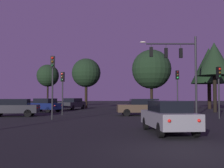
% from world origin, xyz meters
% --- Properties ---
extents(ground_plane, '(168.00, 168.00, 0.00)m').
position_xyz_m(ground_plane, '(0.00, 24.50, 0.00)').
color(ground_plane, black).
rests_on(ground_plane, ground).
extents(traffic_signal_mast_arm, '(5.28, 0.48, 7.34)m').
position_xyz_m(traffic_signal_mast_arm, '(4.69, 16.69, 5.01)').
color(traffic_signal_mast_arm, '#232326').
rests_on(traffic_signal_mast_arm, ground).
extents(traffic_light_corner_left, '(0.36, 0.38, 4.02)m').
position_xyz_m(traffic_light_corner_left, '(-6.18, 17.47, 2.86)').
color(traffic_light_corner_left, '#232326').
rests_on(traffic_light_corner_left, ground).
extents(traffic_light_corner_right, '(0.31, 0.35, 4.34)m').
position_xyz_m(traffic_light_corner_right, '(5.06, 18.62, 3.08)').
color(traffic_light_corner_right, '#232326').
rests_on(traffic_light_corner_right, ground).
extents(traffic_light_median, '(0.30, 0.35, 4.79)m').
position_xyz_m(traffic_light_median, '(-6.23, 12.38, 3.37)').
color(traffic_light_median, '#232326').
rests_on(traffic_light_median, ground).
extents(traffic_light_far_side, '(0.36, 0.39, 4.03)m').
position_xyz_m(traffic_light_far_side, '(6.60, 12.57, 2.87)').
color(traffic_light_far_side, '#232326').
rests_on(traffic_light_far_side, ground).
extents(car_nearside_lane, '(1.93, 4.49, 1.52)m').
position_xyz_m(car_nearside_lane, '(0.57, 4.51, 0.79)').
color(car_nearside_lane, gray).
rests_on(car_nearside_lane, ground).
extents(car_crossing_left, '(4.41, 2.12, 1.52)m').
position_xyz_m(car_crossing_left, '(-10.19, 16.04, 0.80)').
color(car_crossing_left, '#232328').
rests_on(car_crossing_left, ground).
extents(car_crossing_right, '(4.67, 1.76, 1.52)m').
position_xyz_m(car_crossing_right, '(1.25, 16.58, 0.80)').
color(car_crossing_right, '#473828').
rests_on(car_crossing_right, ground).
extents(car_far_lane, '(3.43, 4.68, 1.52)m').
position_xyz_m(car_far_lane, '(-6.35, 28.66, 0.80)').
color(car_far_lane, '#232328').
rests_on(car_far_lane, ground).
extents(car_parked_lot, '(4.46, 3.72, 1.52)m').
position_xyz_m(car_parked_lot, '(-8.95, 23.00, 0.79)').
color(car_parked_lot, '#0F1947').
rests_on(car_parked_lot, ground).
extents(tree_behind_sign, '(4.43, 4.43, 7.62)m').
position_xyz_m(tree_behind_sign, '(-4.81, 33.77, 5.38)').
color(tree_behind_sign, black).
rests_on(tree_behind_sign, ground).
extents(tree_left_far, '(5.11, 5.11, 8.73)m').
position_xyz_m(tree_left_far, '(12.94, 30.10, 6.14)').
color(tree_left_far, black).
rests_on(tree_left_far, ground).
extents(tree_center_horizon, '(3.70, 3.70, 7.09)m').
position_xyz_m(tree_center_horizon, '(-11.38, 37.56, 5.22)').
color(tree_center_horizon, black).
rests_on(tree_center_horizon, ground).
extents(tree_right_cluster, '(3.89, 3.89, 7.79)m').
position_xyz_m(tree_right_cluster, '(10.05, 21.45, 5.88)').
color(tree_right_cluster, black).
rests_on(tree_right_cluster, ground).
extents(tree_lot_edge, '(5.90, 5.90, 8.81)m').
position_xyz_m(tree_lot_edge, '(5.06, 32.38, 5.84)').
color(tree_lot_edge, black).
rests_on(tree_lot_edge, ground).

